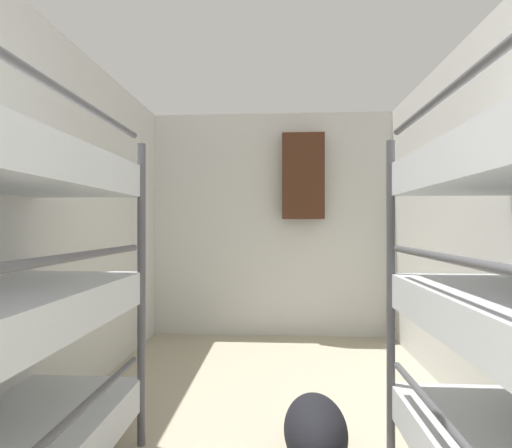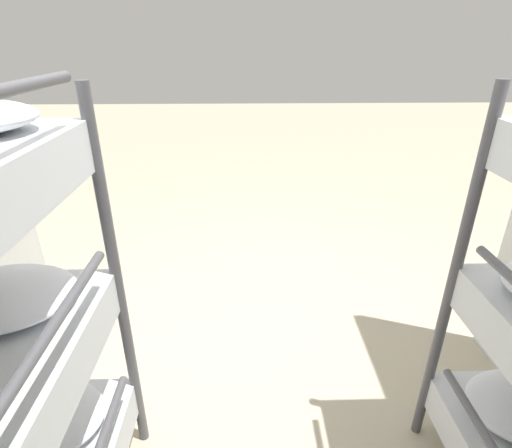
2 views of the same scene
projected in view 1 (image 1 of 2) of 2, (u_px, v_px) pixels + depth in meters
The scene contains 4 objects.
wall_left at pixel (18, 223), 2.14m from camera, with size 0.06×4.65×2.41m.
wall_back at pixel (272, 224), 4.35m from camera, with size 2.70×0.06×2.41m.
duffel_bag at pixel (315, 430), 2.01m from camera, with size 0.32×0.52×0.32m.
hanging_coat at pixel (303, 176), 4.19m from camera, with size 0.44×0.12×0.90m.
Camera 1 is at (0.08, 0.20, 1.20)m, focal length 28.00 mm.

